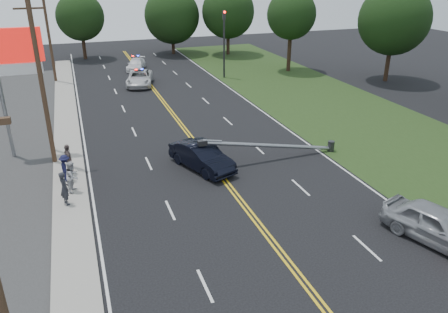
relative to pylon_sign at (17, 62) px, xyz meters
name	(u,v)px	position (x,y,z in m)	size (l,w,h in m)	color
ground	(270,239)	(10.50, -14.00, -6.00)	(120.00, 120.00, 0.00)	black
sidewalk	(69,174)	(2.10, -4.00, -5.94)	(1.80, 70.00, 0.12)	gray
grass_verge	(379,132)	(24.00, -4.00, -5.99)	(12.00, 80.00, 0.01)	#203414
centerline_yellow	(205,156)	(10.50, -4.00, -5.99)	(0.36, 80.00, 0.00)	gold
pylon_sign	(17,62)	(0.00, 0.00, 0.00)	(3.20, 0.35, 8.00)	gray
traffic_signal	(224,38)	(18.80, 16.00, -1.79)	(0.28, 0.41, 7.05)	#2D2D30
fallen_streetlight	(278,146)	(14.69, -6.00, -5.08)	(9.36, 0.44, 1.91)	#2D2D30
utility_pole_mid	(42,83)	(1.30, -2.00, -0.91)	(1.60, 0.28, 10.00)	#382619
utility_pole_far	(48,33)	(1.30, 20.00, -0.91)	(1.60, 0.28, 10.00)	#382619
tree_6	(80,17)	(4.94, 31.90, -0.65)	(6.00, 6.00, 8.35)	black
tree_7	(172,16)	(16.84, 31.83, -0.93)	(7.43, 7.43, 8.78)	black
tree_8	(228,12)	(23.86, 28.79, -0.35)	(7.03, 7.03, 9.17)	black
tree_9	(291,15)	(27.00, 16.67, 0.30)	(5.48, 5.48, 9.06)	black
tree_13	(394,19)	(34.58, 8.85, 0.33)	(7.17, 7.17, 9.92)	black
crashed_sedan	(202,157)	(9.74, -5.78, -5.21)	(1.66, 4.76, 1.57)	black
waiting_sedan	(437,225)	(17.36, -16.55, -5.17)	(1.96, 4.87, 1.66)	#9B9DA2
emergency_a	(140,78)	(9.50, 15.67, -5.26)	(2.45, 5.31, 1.47)	silver
emergency_b	(136,64)	(10.28, 23.05, -5.36)	(1.78, 4.37, 1.27)	silver
bystander_a	(64,188)	(1.91, -7.81, -4.98)	(0.65, 0.43, 1.79)	#23242A
bystander_b	(73,176)	(2.34, -6.45, -5.02)	(0.84, 0.65, 1.72)	#A8A8AD
bystander_c	(65,168)	(1.98, -5.03, -5.10)	(1.01, 0.58, 1.56)	#161738
bystander_d	(68,159)	(2.18, -4.05, -4.99)	(1.04, 0.44, 1.78)	#61504D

